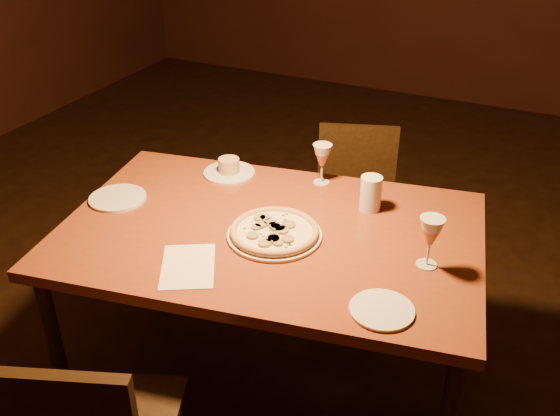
% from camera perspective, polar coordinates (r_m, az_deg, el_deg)
% --- Properties ---
extents(floor, '(7.00, 7.00, 0.00)m').
position_cam_1_polar(floor, '(2.85, 0.62, -12.90)').
color(floor, black).
rests_on(floor, ground).
extents(dining_table, '(1.59, 1.17, 0.78)m').
position_cam_1_polar(dining_table, '(2.23, -0.93, -3.42)').
color(dining_table, brown).
rests_on(dining_table, floor).
extents(chair_far, '(0.48, 0.48, 0.79)m').
position_cam_1_polar(chair_far, '(3.06, 6.88, 0.69)').
color(chair_far, black).
rests_on(chair_far, floor).
extents(pizza_plate, '(0.33, 0.33, 0.04)m').
position_cam_1_polar(pizza_plate, '(2.14, -0.51, -2.19)').
color(pizza_plate, silver).
rests_on(pizza_plate, dining_table).
extents(ramekin_saucer, '(0.21, 0.21, 0.07)m').
position_cam_1_polar(ramekin_saucer, '(2.56, -4.68, 3.58)').
color(ramekin_saucer, silver).
rests_on(ramekin_saucer, dining_table).
extents(wine_glass_far, '(0.08, 0.08, 0.17)m').
position_cam_1_polar(wine_glass_far, '(2.46, 3.86, 4.04)').
color(wine_glass_far, '#B3654A').
rests_on(wine_glass_far, dining_table).
extents(wine_glass_right, '(0.08, 0.08, 0.18)m').
position_cam_1_polar(wine_glass_right, '(2.01, 13.52, -3.05)').
color(wine_glass_right, '#B3654A').
rests_on(wine_glass_right, dining_table).
extents(water_tumbler, '(0.08, 0.08, 0.13)m').
position_cam_1_polar(water_tumbler, '(2.30, 8.29, 1.34)').
color(water_tumbler, silver).
rests_on(water_tumbler, dining_table).
extents(side_plate_left, '(0.21, 0.21, 0.01)m').
position_cam_1_polar(side_plate_left, '(2.45, -14.63, 0.89)').
color(side_plate_left, silver).
rests_on(side_plate_left, dining_table).
extents(side_plate_near, '(0.19, 0.19, 0.01)m').
position_cam_1_polar(side_plate_near, '(1.85, 9.29, -9.18)').
color(side_plate_near, silver).
rests_on(side_plate_near, dining_table).
extents(menu_card, '(0.26, 0.30, 0.00)m').
position_cam_1_polar(menu_card, '(2.02, -8.42, -5.27)').
color(menu_card, silver).
rests_on(menu_card, dining_table).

